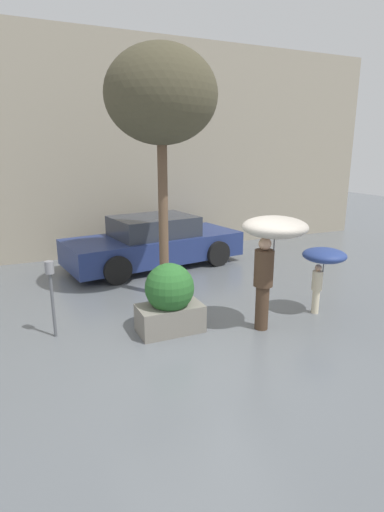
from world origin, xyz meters
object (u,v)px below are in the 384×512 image
person_child (323,260)px  parked_car_near (154,243)px  planter_box (170,299)px  parking_meter (51,283)px  street_tree (161,97)px  person_adult (272,240)px

person_child → parked_car_near: (-1.78, 4.29, -0.43)m
planter_box → parking_meter: parking_meter is taller
planter_box → street_tree: bearing=73.0°
person_child → person_adult: bearing=-127.3°
parking_meter → parked_car_near: bearing=49.6°
person_adult → street_tree: bearing=154.5°
planter_box → parking_meter: 1.91m
person_adult → parking_meter: bearing=-159.7°
person_adult → parked_car_near: bearing=136.3°
planter_box → parking_meter: bearing=162.4°
person_adult → parked_car_near: size_ratio=0.41×
person_adult → street_tree: street_tree is taller
street_tree → parking_meter: size_ratio=3.78×
planter_box → person_child: (2.80, -0.42, 0.47)m
person_child → parking_meter: (-4.59, 0.99, -0.13)m
parked_car_near → parking_meter: bearing=131.0°
person_adult → person_child: bearing=48.0°
person_child → planter_box: bearing=-144.1°
person_child → parked_car_near: size_ratio=0.26×
person_child → street_tree: 4.21m
person_adult → person_child: (1.26, 0.18, -0.52)m
person_adult → parking_meter: size_ratio=1.52×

